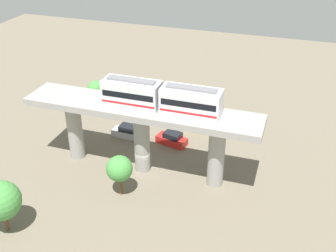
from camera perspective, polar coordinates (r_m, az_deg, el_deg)
ground_plane at (r=51.09m, az=-3.53°, el=-6.00°), size 120.00×120.00×0.00m
viaduct at (r=47.60m, az=-3.76°, el=0.34°), size 5.20×28.00×8.74m
train at (r=45.07m, az=-1.00°, el=4.06°), size 2.64×13.55×3.24m
parked_car_yellow at (r=59.14m, az=4.03°, el=0.23°), size 2.53×4.46×1.76m
parked_car_silver at (r=57.43m, az=-5.70°, el=-0.82°), size 1.99×4.28×1.76m
parked_car_red at (r=55.51m, az=0.55°, el=-1.82°), size 2.70×4.50×1.76m
tree_near_viaduct at (r=63.73m, az=-10.08°, el=5.10°), size 2.59×2.59×5.06m
tree_mid_lot at (r=45.33m, az=-6.83°, el=-5.97°), size 2.96×2.96×5.01m
tree_far_corner at (r=43.49m, az=-22.40°, el=-9.68°), size 4.00×4.00×5.80m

